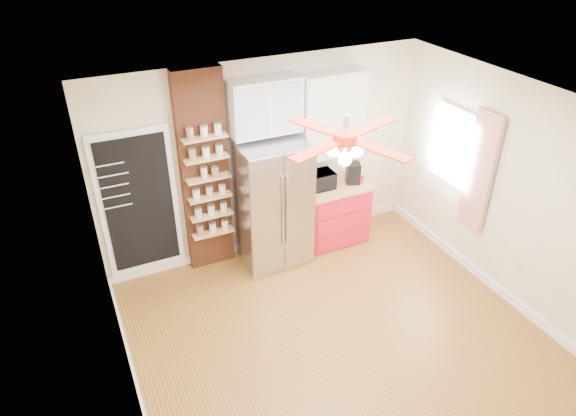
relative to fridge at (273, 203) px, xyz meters
name	(u,v)px	position (x,y,z in m)	size (l,w,h in m)	color
floor	(334,331)	(0.05, -1.63, -0.88)	(4.50, 4.50, 0.00)	#956326
ceiling	(347,110)	(0.05, -1.63, 1.83)	(4.50, 4.50, 0.00)	white
wall_back	(264,159)	(0.05, 0.37, 0.48)	(4.50, 0.02, 2.70)	#F7EFC7
wall_front	(477,374)	(0.05, -3.63, 0.48)	(4.50, 0.02, 2.70)	#F7EFC7
wall_left	(115,296)	(-2.20, -1.63, 0.48)	(0.02, 4.00, 2.70)	#F7EFC7
wall_right	(504,190)	(2.30, -1.63, 0.48)	(0.02, 4.00, 2.70)	#F7EFC7
chalkboard	(139,204)	(-1.65, 0.33, 0.23)	(0.95, 0.05, 1.95)	white
brick_pillar	(205,174)	(-0.80, 0.29, 0.48)	(0.60, 0.16, 2.70)	brown
fridge	(273,203)	(0.00, 0.00, 0.00)	(0.90, 0.70, 1.75)	#B8B8BD
upper_glass_cabinet	(265,106)	(0.00, 0.20, 1.27)	(0.90, 0.35, 0.70)	white
red_cabinet	(333,212)	(0.97, 0.05, -0.42)	(0.94, 0.64, 0.90)	red
upper_shelf_unit	(332,115)	(0.97, 0.22, 1.00)	(0.90, 0.30, 1.15)	white
window	(454,147)	(2.28, -0.73, 0.68)	(0.04, 0.75, 1.05)	white
curtain	(480,172)	(2.23, -1.28, 0.57)	(0.06, 0.40, 1.55)	red
ceiling_fan	(346,138)	(0.05, -1.63, 1.55)	(1.40, 1.40, 0.44)	silver
toaster_oven	(318,180)	(0.72, 0.07, 0.14)	(0.43, 0.29, 0.24)	black
coffee_maker	(353,173)	(1.24, 0.02, 0.17)	(0.18, 0.20, 0.29)	black
canister_left	(360,179)	(1.32, -0.04, 0.09)	(0.10, 0.10, 0.14)	red
canister_right	(353,176)	(1.27, 0.05, 0.10)	(0.10, 0.10, 0.16)	#C63A0B
pantry_jar_oats	(204,173)	(-0.85, 0.15, 0.57)	(0.08, 0.08, 0.14)	beige
pantry_jar_beans	(215,172)	(-0.71, 0.12, 0.56)	(0.09, 0.09, 0.12)	#8F5D48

